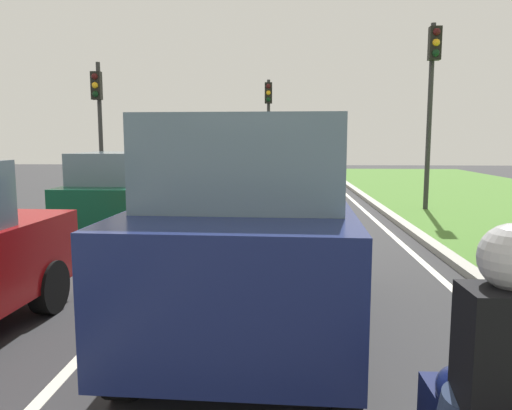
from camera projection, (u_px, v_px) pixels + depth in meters
ground_plane at (227, 235)px, 10.90m from camera, size 60.00×60.00×0.00m
lane_line_center at (195, 234)px, 10.94m from camera, size 0.12×32.00×0.01m
lane_line_right_edge at (393, 236)px, 10.70m from camera, size 0.12×32.00×0.01m
curb_right at (417, 234)px, 10.67m from camera, size 0.24×48.00×0.12m
car_suv_ahead at (252, 225)px, 5.32m from camera, size 2.10×4.56×2.28m
car_hatchback_far at (117, 192)px, 11.44m from camera, size 1.75×3.71×1.78m
rider_person at (507, 354)px, 2.07m from camera, size 0.51×0.41×1.16m
traffic_light_near_right at (432, 84)px, 13.96m from camera, size 0.32×0.50×5.28m
traffic_light_overhead_left at (98, 109)px, 16.45m from camera, size 0.32×0.50×4.59m
traffic_light_far_median at (268, 113)px, 22.01m from camera, size 0.32×0.50×4.67m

